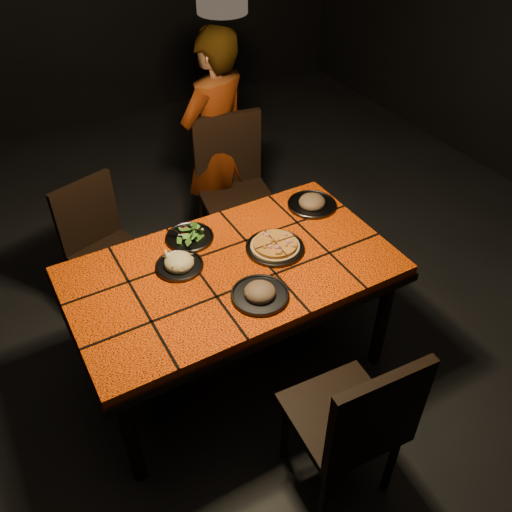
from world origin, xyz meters
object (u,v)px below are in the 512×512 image
plate_pizza (275,246)px  plate_pasta (179,264)px  diner (216,144)px  dining_table (233,279)px  chair_far_left (100,241)px  chair_near (356,421)px  chair_far_right (233,182)px

plate_pizza → plate_pasta: plate_pasta is taller
plate_pizza → diner: bearing=78.7°
dining_table → chair_far_left: (-0.45, 0.86, -0.17)m
plate_pasta → diner: bearing=55.2°
chair_far_left → plate_pizza: bearing=-67.0°
chair_far_left → chair_near: bearing=-89.5°
diner → dining_table: bearing=48.4°
chair_near → plate_pizza: 0.96m
chair_far_left → plate_pasta: size_ratio=3.64×
dining_table → diner: (0.48, 1.15, 0.09)m
plate_pasta → plate_pizza: bearing=-13.3°
plate_pasta → dining_table: bearing=-29.6°
dining_table → plate_pasta: plate_pasta is taller
dining_table → chair_far_right: size_ratio=1.61×
chair_near → diner: 2.10m
plate_pizza → plate_pasta: (-0.48, 0.11, 0.00)m
diner → chair_far_left: bearing=-1.8°
chair_far_left → diner: (0.93, 0.28, 0.27)m
chair_near → chair_far_left: size_ratio=1.11×
diner → plate_pasta: bearing=36.4°
diner → plate_pizza: size_ratio=5.07×
chair_near → plate_pasta: size_ratio=4.05×
chair_near → chair_far_left: bearing=-69.2°
dining_table → plate_pasta: bearing=150.4°
plate_pasta → chair_far_left: bearing=106.7°
dining_table → chair_far_right: 1.06m
chair_far_left → plate_pasta: chair_far_left is taller
chair_far_left → chair_far_right: size_ratio=0.86×
dining_table → chair_far_left: bearing=117.3°
chair_far_left → plate_pasta: bearing=-89.8°
diner → plate_pasta: 1.24m
dining_table → plate_pizza: plate_pizza is taller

